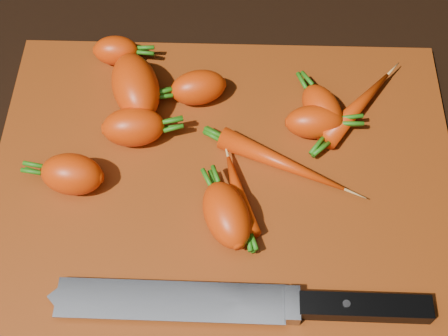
{
  "coord_description": "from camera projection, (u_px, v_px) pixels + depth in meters",
  "views": [
    {
      "loc": [
        0.01,
        -0.33,
        0.59
      ],
      "look_at": [
        0.0,
        0.01,
        0.03
      ],
      "focal_mm": 50.0,
      "sensor_mm": 36.0,
      "label": 1
    }
  ],
  "objects": [
    {
      "name": "carrot_7",
      "position": [
        357.0,
        107.0,
        0.7
      ],
      "size": [
        0.1,
        0.11,
        0.03
      ],
      "primitive_type": "ellipsoid",
      "rotation": [
        0.0,
        0.0,
        0.88
      ],
      "color": "#EC400C",
      "rests_on": "cutting_board"
    },
    {
      "name": "carrot_2",
      "position": [
        136.0,
        87.0,
        0.7
      ],
      "size": [
        0.08,
        0.1,
        0.05
      ],
      "primitive_type": "ellipsoid",
      "rotation": [
        0.0,
        0.0,
        -1.27
      ],
      "color": "#EC400C",
      "rests_on": "cutting_board"
    },
    {
      "name": "carrot_9",
      "position": [
        238.0,
        195.0,
        0.64
      ],
      "size": [
        0.05,
        0.1,
        0.02
      ],
      "primitive_type": "ellipsoid",
      "rotation": [
        0.0,
        0.0,
        1.82
      ],
      "color": "#EC400C",
      "rests_on": "cutting_board"
    },
    {
      "name": "carrot_4",
      "position": [
        198.0,
        88.0,
        0.71
      ],
      "size": [
        0.07,
        0.05,
        0.04
      ],
      "primitive_type": "ellipsoid",
      "rotation": [
        0.0,
        0.0,
        3.39
      ],
      "color": "#EC400C",
      "rests_on": "cutting_board"
    },
    {
      "name": "carrot_6",
      "position": [
        322.0,
        108.0,
        0.69
      ],
      "size": [
        0.06,
        0.07,
        0.04
      ],
      "primitive_type": "ellipsoid",
      "rotation": [
        0.0,
        0.0,
        2.02
      ],
      "color": "#EC400C",
      "rests_on": "cutting_board"
    },
    {
      "name": "carrot_5",
      "position": [
        116.0,
        51.0,
        0.74
      ],
      "size": [
        0.05,
        0.04,
        0.04
      ],
      "primitive_type": "ellipsoid",
      "rotation": [
        0.0,
        0.0,
        -0.0
      ],
      "color": "#EC400C",
      "rests_on": "cutting_board"
    },
    {
      "name": "carrot_0",
      "position": [
        134.0,
        127.0,
        0.68
      ],
      "size": [
        0.07,
        0.05,
        0.04
      ],
      "primitive_type": "ellipsoid",
      "rotation": [
        0.0,
        0.0,
        0.11
      ],
      "color": "#EC400C",
      "rests_on": "cutting_board"
    },
    {
      "name": "carrot_10",
      "position": [
        314.0,
        122.0,
        0.68
      ],
      "size": [
        0.07,
        0.04,
        0.04
      ],
      "primitive_type": "ellipsoid",
      "rotation": [
        0.0,
        0.0,
        0.05
      ],
      "color": "#EC400C",
      "rests_on": "cutting_board"
    },
    {
      "name": "cutting_board",
      "position": [
        224.0,
        188.0,
        0.67
      ],
      "size": [
        0.5,
        0.4,
        0.01
      ],
      "primitive_type": "cube",
      "color": "#87360D",
      "rests_on": "ground"
    },
    {
      "name": "carrot_8",
      "position": [
        282.0,
        163.0,
        0.66
      ],
      "size": [
        0.14,
        0.08,
        0.03
      ],
      "primitive_type": "ellipsoid",
      "rotation": [
        0.0,
        0.0,
        -0.44
      ],
      "color": "#EC400C",
      "rests_on": "cutting_board"
    },
    {
      "name": "carrot_1",
      "position": [
        72.0,
        174.0,
        0.65
      ],
      "size": [
        0.07,
        0.05,
        0.04
      ],
      "primitive_type": "ellipsoid",
      "rotation": [
        0.0,
        0.0,
        3.04
      ],
      "color": "#EC400C",
      "rests_on": "cutting_board"
    },
    {
      "name": "ground",
      "position": [
        224.0,
        192.0,
        0.68
      ],
      "size": [
        2.0,
        2.0,
        0.01
      ],
      "primitive_type": "cube",
      "color": "black"
    },
    {
      "name": "carrot_3",
      "position": [
        227.0,
        215.0,
        0.62
      ],
      "size": [
        0.07,
        0.09,
        0.04
      ],
      "primitive_type": "ellipsoid",
      "rotation": [
        0.0,
        0.0,
        1.93
      ],
      "color": "#EC400C",
      "rests_on": "cutting_board"
    },
    {
      "name": "knife",
      "position": [
        193.0,
        302.0,
        0.59
      ],
      "size": [
        0.35,
        0.04,
        0.02
      ],
      "rotation": [
        0.0,
        0.0,
        -0.01
      ],
      "color": "gray",
      "rests_on": "cutting_board"
    }
  ]
}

